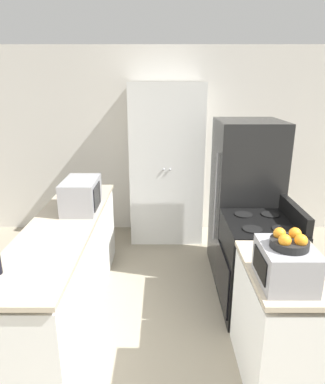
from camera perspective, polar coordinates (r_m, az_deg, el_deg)
wall_back at (r=4.94m, az=0.07°, el=8.19°), size 7.00×0.06×2.60m
counter_left at (r=3.43m, az=-15.55°, el=-12.32°), size 0.60×2.42×0.92m
counter_right at (r=2.81m, az=19.76°, el=-20.28°), size 0.60×0.86×0.92m
pantry_cabinet at (r=4.66m, az=0.92°, el=4.67°), size 0.97×0.59×2.13m
stove at (r=3.44m, az=15.77°, el=-11.80°), size 0.66×0.71×1.08m
refrigerator at (r=3.96m, az=13.70°, el=-1.16°), size 0.71×0.74×1.75m
microwave at (r=3.45m, az=-13.16°, el=-0.48°), size 0.33×0.50×0.31m
toaster_oven at (r=2.31m, az=19.96°, el=-11.35°), size 0.32×0.39×0.25m
fruit_bowl at (r=2.23m, az=20.64°, el=-7.66°), size 0.23×0.23×0.11m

